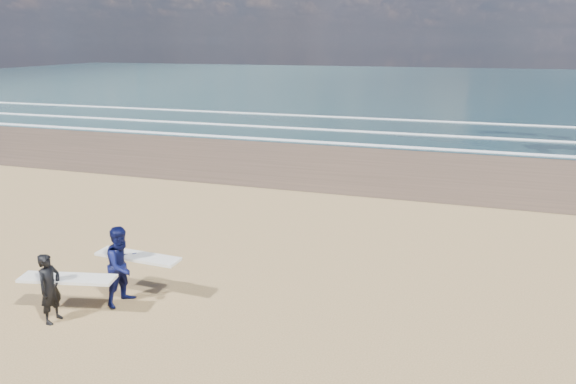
% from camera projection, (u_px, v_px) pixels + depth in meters
% --- Properties ---
extents(ocean, '(220.00, 100.00, 0.02)m').
position_uv_depth(ocean, '(532.00, 86.00, 72.06)').
color(ocean, '#193137').
rests_on(ocean, ground).
extents(surfer_near, '(2.26, 1.14, 1.65)m').
position_uv_depth(surfer_near, '(53.00, 287.00, 11.61)').
color(surfer_near, black).
rests_on(surfer_near, ground).
extents(surfer_far, '(2.22, 1.22, 1.97)m').
position_uv_depth(surfer_far, '(124.00, 265.00, 12.40)').
color(surfer_far, '#0A0F3D').
rests_on(surfer_far, ground).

